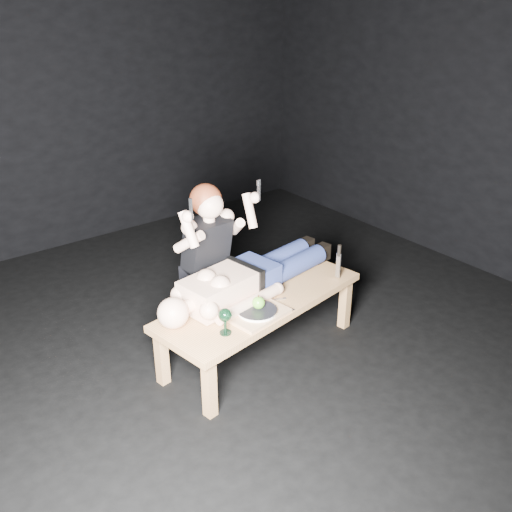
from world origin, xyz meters
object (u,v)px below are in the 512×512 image
at_px(lying_man, 251,273).
at_px(kneeling_woman, 201,259).
at_px(table, 260,325).
at_px(serving_tray, 257,314).
at_px(carving_knife, 339,262).
at_px(goblet, 225,321).

xyz_separation_m(lying_man, kneeling_woman, (-0.20, 0.32, 0.04)).
relative_size(table, serving_tray, 4.02).
bearing_deg(serving_tray, table, 46.36).
relative_size(kneeling_woman, carving_knife, 4.60).
bearing_deg(table, lying_man, 71.73).
xyz_separation_m(kneeling_woman, serving_tray, (0.02, -0.63, -0.16)).
height_order(goblet, carving_knife, carving_knife).
distance_m(kneeling_woman, carving_knife, 0.99).
xyz_separation_m(lying_man, serving_tray, (-0.18, -0.31, -0.12)).
distance_m(serving_tray, goblet, 0.30).
distance_m(table, carving_knife, 0.73).
distance_m(table, lying_man, 0.38).
xyz_separation_m(serving_tray, goblet, (-0.28, -0.05, 0.08)).
bearing_deg(goblet, kneeling_woman, 68.55).
relative_size(lying_man, carving_knife, 5.56).
distance_m(kneeling_woman, serving_tray, 0.65).
distance_m(table, kneeling_woman, 0.64).
relative_size(lying_man, serving_tray, 3.91).
relative_size(serving_tray, goblet, 2.19).
bearing_deg(lying_man, carving_knife, -32.68).
distance_m(table, goblet, 0.58).
xyz_separation_m(kneeling_woman, goblet, (-0.27, -0.68, -0.08)).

